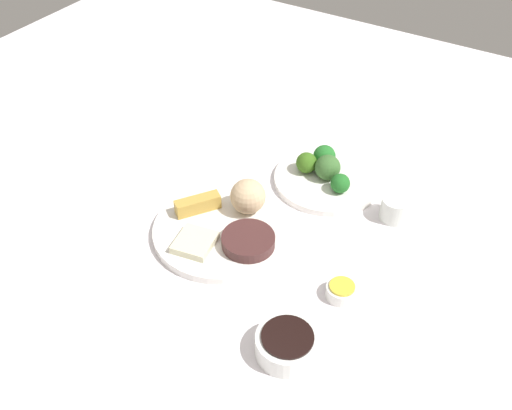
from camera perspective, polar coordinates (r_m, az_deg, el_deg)
name	(u,v)px	position (r m, az deg, el deg)	size (l,w,h in m)	color
tabletop	(221,255)	(1.15, -3.35, -4.81)	(2.20, 2.20, 0.02)	white
main_plate	(223,230)	(1.17, -3.23, -2.41)	(0.27, 0.27, 0.02)	white
rice_scoop	(248,196)	(1.18, -0.78, 0.85)	(0.07, 0.07, 0.07)	#D3B287
spring_roll	(198,204)	(1.19, -5.63, 0.06)	(0.09, 0.03, 0.03)	gold
crab_rangoon_wonton	(195,242)	(1.13, -5.91, -3.61)	(0.07, 0.07, 0.02)	beige
stir_fry_heap	(248,241)	(1.12, -0.75, -3.46)	(0.10, 0.10, 0.02)	#462525
broccoli_plate	(327,179)	(1.30, 6.83, 2.46)	(0.23, 0.23, 0.01)	white
broccoli_floret_0	(328,167)	(1.28, 6.92, 3.61)	(0.06, 0.06, 0.06)	#3A682F
broccoli_floret_1	(340,183)	(1.25, 8.12, 2.08)	(0.04, 0.04, 0.04)	#216A25
broccoli_floret_2	(306,163)	(1.29, 4.89, 4.07)	(0.05, 0.05, 0.05)	#3B691B
broccoli_floret_3	(324,156)	(1.31, 6.60, 4.70)	(0.05, 0.05, 0.05)	#247028
soy_sauce_bowl	(287,345)	(0.98, 3.01, -13.31)	(0.10, 0.10, 0.04)	white
soy_sauce_bowl_liquid	(288,337)	(0.96, 3.06, -12.56)	(0.08, 0.08, 0.00)	black
sauce_ramekin_hot_mustard	(341,292)	(1.06, 8.23, -8.25)	(0.06, 0.06, 0.02)	white
sauce_ramekin_hot_mustard_liquid	(342,286)	(1.05, 8.30, -7.75)	(0.05, 0.05, 0.00)	gold
teacup	(395,208)	(1.22, 13.27, -0.33)	(0.06, 0.06, 0.05)	white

